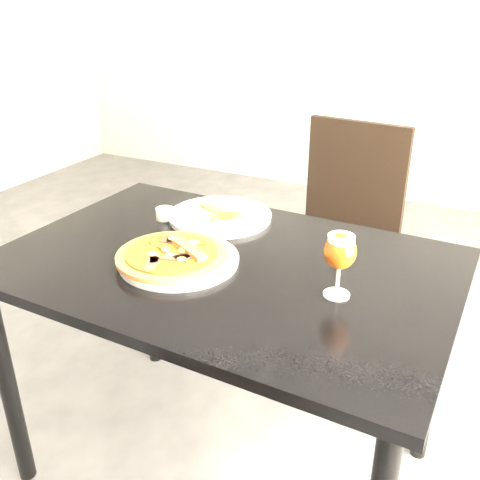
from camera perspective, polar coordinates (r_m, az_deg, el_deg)
The scene contains 9 objects.
dining_table at distance 1.48m, azimuth -1.63°, elevation -5.22°, with size 1.22×0.83×0.75m.
chair_far at distance 2.20m, azimuth 10.57°, elevation 0.86°, with size 0.48×0.48×0.95m.
plate_main at distance 1.42m, azimuth -6.53°, elevation -2.14°, with size 0.32×0.32×0.02m, color white.
pizza at distance 1.41m, azimuth -7.23°, elevation -1.55°, with size 0.29×0.29×0.03m.
plate_second at distance 1.69m, azimuth -2.15°, elevation 2.57°, with size 0.32×0.32×0.02m, color white.
crust_scraps at distance 1.67m, azimuth -1.88°, elevation 2.73°, with size 0.18×0.13×0.01m.
loose_crust at distance 1.52m, azimuth -2.36°, elevation -0.37°, with size 0.10×0.02×0.01m, color brown.
sauce_cup at distance 1.70m, azimuth -8.04°, elevation 2.86°, with size 0.06×0.06×0.04m.
beer_glass at distance 1.24m, azimuth 10.63°, elevation -1.25°, with size 0.08×0.08×0.16m.
Camera 1 is at (0.91, -0.87, 1.40)m, focal length 40.00 mm.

